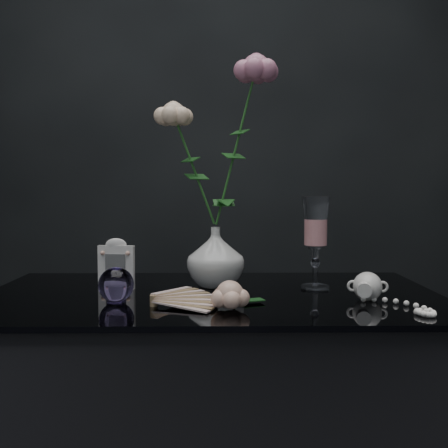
{
  "coord_description": "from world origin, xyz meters",
  "views": [
    {
      "loc": [
        0.01,
        -1.15,
        1.01
      ],
      "look_at": [
        0.03,
        0.06,
        0.92
      ],
      "focal_mm": 42.0,
      "sensor_mm": 36.0,
      "label": 1
    }
  ],
  "objects_px": {
    "loose_rose": "(230,295)",
    "pearl_jar": "(368,285)",
    "wine_glass": "(315,243)",
    "vase": "(216,257)",
    "picture_frame": "(116,264)",
    "paperweight": "(116,285)"
  },
  "relations": [
    {
      "from": "loose_rose",
      "to": "pearl_jar",
      "type": "distance_m",
      "value": 0.32
    },
    {
      "from": "wine_glass",
      "to": "loose_rose",
      "type": "xyz_separation_m",
      "value": [
        -0.21,
        -0.22,
        -0.08
      ]
    },
    {
      "from": "vase",
      "to": "picture_frame",
      "type": "bearing_deg",
      "value": -172.83
    },
    {
      "from": "loose_rose",
      "to": "wine_glass",
      "type": "bearing_deg",
      "value": 55.88
    },
    {
      "from": "vase",
      "to": "loose_rose",
      "type": "relative_size",
      "value": 0.85
    },
    {
      "from": "wine_glass",
      "to": "pearl_jar",
      "type": "relative_size",
      "value": 0.98
    },
    {
      "from": "picture_frame",
      "to": "wine_glass",
      "type": "bearing_deg",
      "value": 7.44
    },
    {
      "from": "pearl_jar",
      "to": "paperweight",
      "type": "bearing_deg",
      "value": -168.01
    },
    {
      "from": "paperweight",
      "to": "loose_rose",
      "type": "bearing_deg",
      "value": -16.17
    },
    {
      "from": "vase",
      "to": "pearl_jar",
      "type": "xyz_separation_m",
      "value": [
        0.33,
        -0.16,
        -0.04
      ]
    },
    {
      "from": "paperweight",
      "to": "pearl_jar",
      "type": "relative_size",
      "value": 0.33
    },
    {
      "from": "wine_glass",
      "to": "picture_frame",
      "type": "height_order",
      "value": "wine_glass"
    },
    {
      "from": "picture_frame",
      "to": "loose_rose",
      "type": "relative_size",
      "value": 0.71
    },
    {
      "from": "picture_frame",
      "to": "loose_rose",
      "type": "height_order",
      "value": "picture_frame"
    },
    {
      "from": "picture_frame",
      "to": "loose_rose",
      "type": "bearing_deg",
      "value": -31.88
    },
    {
      "from": "wine_glass",
      "to": "paperweight",
      "type": "bearing_deg",
      "value": -161.65
    },
    {
      "from": "wine_glass",
      "to": "vase",
      "type": "bearing_deg",
      "value": 173.68
    },
    {
      "from": "wine_glass",
      "to": "picture_frame",
      "type": "bearing_deg",
      "value": -179.61
    },
    {
      "from": "paperweight",
      "to": "pearl_jar",
      "type": "height_order",
      "value": "paperweight"
    },
    {
      "from": "vase",
      "to": "wine_glass",
      "type": "distance_m",
      "value": 0.25
    },
    {
      "from": "picture_frame",
      "to": "vase",
      "type": "bearing_deg",
      "value": 14.22
    },
    {
      "from": "pearl_jar",
      "to": "vase",
      "type": "bearing_deg",
      "value": 164.57
    }
  ]
}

